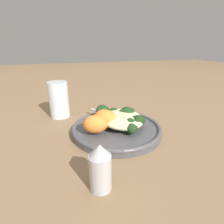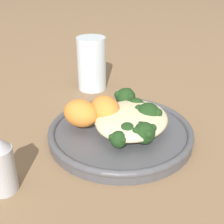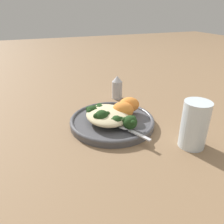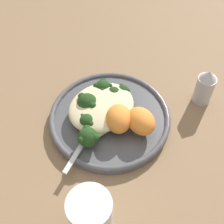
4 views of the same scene
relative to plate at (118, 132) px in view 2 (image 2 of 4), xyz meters
name	(u,v)px [view 2 (image 2 of 4)]	position (x,y,z in m)	size (l,w,h in m)	color
ground_plane	(118,141)	(0.01, 0.00, -0.01)	(4.00, 4.00, 0.00)	#846647
plate	(118,132)	(0.00, 0.00, 0.00)	(0.25, 0.25, 0.02)	#4C4C51
quinoa_mound	(132,119)	(-0.01, 0.02, 0.03)	(0.14, 0.12, 0.03)	beige
broccoli_stalk_0	(115,135)	(0.04, 0.01, 0.02)	(0.08, 0.07, 0.03)	#9EBC66
broccoli_stalk_1	(123,130)	(0.03, 0.02, 0.02)	(0.06, 0.08, 0.03)	#9EBC66
broccoli_stalk_2	(133,129)	(0.02, 0.03, 0.03)	(0.06, 0.12, 0.03)	#9EBC66
broccoli_stalk_3	(131,124)	(0.00, 0.02, 0.02)	(0.03, 0.08, 0.03)	#9EBC66
broccoli_stalk_4	(139,116)	(-0.02, 0.03, 0.03)	(0.07, 0.12, 0.04)	#9EBC66
broccoli_stalk_5	(124,114)	(-0.02, 0.00, 0.02)	(0.08, 0.07, 0.03)	#9EBC66
broccoli_stalk_6	(133,109)	(-0.05, 0.01, 0.03)	(0.08, 0.06, 0.03)	#9EBC66
broccoli_stalk_7	(122,102)	(-0.06, -0.02, 0.03)	(0.12, 0.04, 0.04)	#9EBC66
sweet_potato_chunk_0	(105,110)	(-0.01, -0.03, 0.03)	(0.06, 0.05, 0.05)	orange
sweet_potato_chunk_1	(81,113)	(0.02, -0.06, 0.03)	(0.06, 0.05, 0.05)	orange
spoon	(130,106)	(-0.07, -0.01, 0.01)	(0.11, 0.06, 0.01)	silver
water_glass	(92,64)	(-0.17, -0.14, 0.05)	(0.06, 0.06, 0.12)	silver
salt_shaker	(0,164)	(0.18, -0.09, 0.03)	(0.04, 0.04, 0.09)	#B2B2B7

